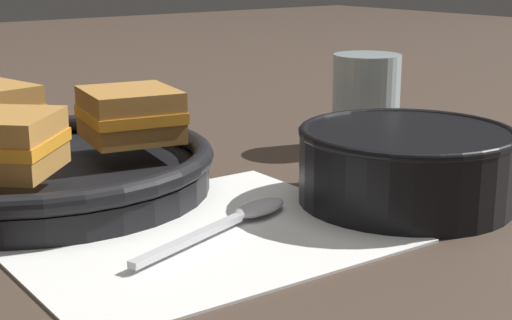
{
  "coord_description": "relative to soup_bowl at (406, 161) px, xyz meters",
  "views": [
    {
      "loc": [
        -0.38,
        -0.48,
        0.2
      ],
      "look_at": [
        0.02,
        0.03,
        0.04
      ],
      "focal_mm": 55.0,
      "sensor_mm": 36.0,
      "label": 1
    }
  ],
  "objects": [
    {
      "name": "ground_plane",
      "position": [
        -0.11,
        0.05,
        -0.04
      ],
      "size": [
        4.0,
        4.0,
        0.0
      ],
      "primitive_type": "plane",
      "color": "#47382D"
    },
    {
      "name": "drinking_glass",
      "position": [
        0.12,
        0.17,
        0.01
      ],
      "size": [
        0.07,
        0.07,
        0.1
      ],
      "color": "silver",
      "rests_on": "ground_plane"
    },
    {
      "name": "sandwich_near_left",
      "position": [
        -0.15,
        0.2,
        0.03
      ],
      "size": [
        0.1,
        0.1,
        0.05
      ],
      "rotation": [
        0.0,
        0.0,
        7.65
      ],
      "color": "#B27A38",
      "rests_on": "skillet"
    },
    {
      "name": "skillet",
      "position": [
        -0.23,
        0.22,
        -0.02
      ],
      "size": [
        0.3,
        0.3,
        0.04
      ],
      "color": "black",
      "rests_on": "ground_plane"
    },
    {
      "name": "spoon",
      "position": [
        -0.14,
        0.04,
        -0.03
      ],
      "size": [
        0.17,
        0.07,
        0.01
      ],
      "rotation": [
        0.0,
        0.0,
        0.31
      ],
      "color": "silver",
      "rests_on": "napkin"
    },
    {
      "name": "soup_bowl",
      "position": [
        0.0,
        0.0,
        0.0
      ],
      "size": [
        0.18,
        0.18,
        0.07
      ],
      "color": "black",
      "rests_on": "ground_plane"
    },
    {
      "name": "napkin",
      "position": [
        -0.18,
        0.04,
        -0.04
      ],
      "size": [
        0.29,
        0.25,
        0.0
      ],
      "color": "white",
      "rests_on": "ground_plane"
    }
  ]
}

